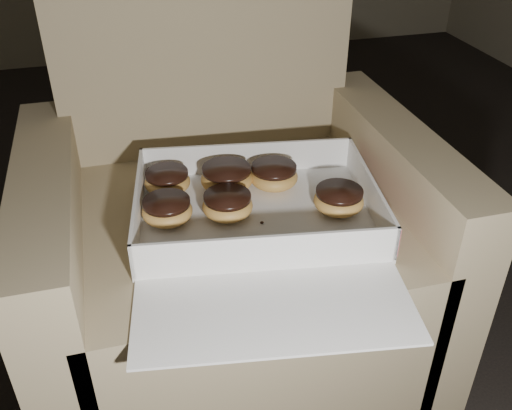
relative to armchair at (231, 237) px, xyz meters
The scene contains 13 objects.
armchair is the anchor object (origin of this frame).
bakery_box 0.19m from the armchair, 79.70° to the right, with size 0.52×0.58×0.07m.
donut_a 0.17m from the armchair, ahead, with size 0.10×0.10×0.05m.
donut_b 0.27m from the armchair, 34.88° to the right, with size 0.10×0.10×0.05m.
donut_c 0.15m from the armchair, 145.71° to the left, with size 0.11×0.11×0.05m.
donut_d 0.19m from the armchair, 167.29° to the left, with size 0.09×0.09×0.05m.
donut_e 0.17m from the armchair, 104.79° to the right, with size 0.10×0.10×0.05m.
donut_f 0.21m from the armchair, 149.99° to the right, with size 0.09×0.09×0.05m.
crumb_a 0.24m from the armchair, 88.13° to the right, with size 0.01×0.01×0.00m, color black.
crumb_b 0.21m from the armchair, 89.34° to the right, with size 0.01×0.01×0.00m, color black.
crumb_c 0.33m from the armchair, 55.61° to the right, with size 0.01×0.01×0.00m, color black.
crumb_d 0.29m from the armchair, 135.31° to the right, with size 0.01×0.01×0.00m, color black.
crumb_e 0.18m from the armchair, 76.41° to the right, with size 0.01×0.01×0.00m, color black.
Camera 1 is at (0.04, -0.72, 0.99)m, focal length 40.00 mm.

